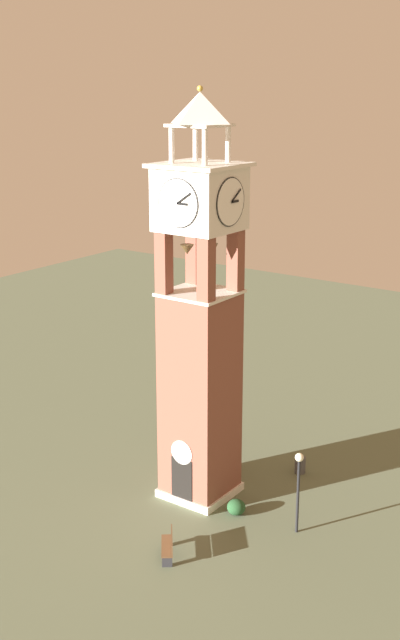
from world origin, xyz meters
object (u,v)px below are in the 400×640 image
park_bench (169,545)px  lamp_post (299,477)px  trash_bin (300,465)px  clock_tower (200,334)px

park_bench → lamp_post: size_ratio=0.43×
park_bench → trash_bin: size_ratio=1.91×
clock_tower → park_bench: (1.95, -4.84, -7.09)m
clock_tower → trash_bin: bearing=58.2°
park_bench → trash_bin: bearing=85.2°
park_bench → lamp_post: (3.22, 4.50, 2.02)m
trash_bin → park_bench: bearing=-94.8°
clock_tower → lamp_post: size_ratio=4.98×
lamp_post → clock_tower: bearing=176.3°
clock_tower → lamp_post: (5.18, -0.33, -5.06)m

